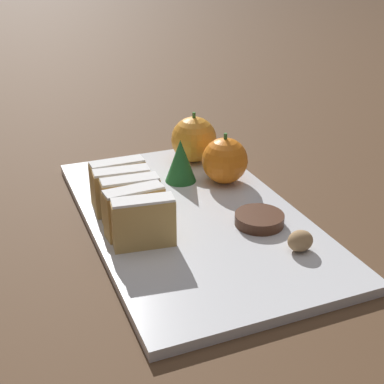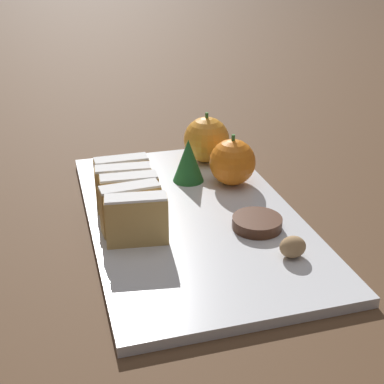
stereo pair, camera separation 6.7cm
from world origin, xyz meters
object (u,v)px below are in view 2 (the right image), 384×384
at_px(orange_near, 207,140).
at_px(chocolate_cookie, 257,223).
at_px(walnut, 293,247).
at_px(orange_far, 232,162).

bearing_deg(orange_near, chocolate_cookie, -90.93).
xyz_separation_m(walnut, chocolate_cookie, (-0.01, 0.07, -0.01)).
bearing_deg(chocolate_cookie, orange_near, 89.07).
relative_size(orange_near, chocolate_cookie, 1.30).
bearing_deg(orange_far, walnut, -90.14).
bearing_deg(chocolate_cookie, orange_far, 83.93).
bearing_deg(chocolate_cookie, walnut, -79.23).
distance_m(orange_near, chocolate_cookie, 0.22).
bearing_deg(walnut, orange_near, 91.92).
relative_size(orange_far, chocolate_cookie, 1.21).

